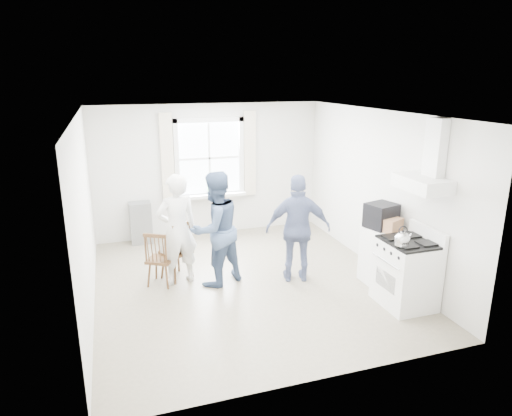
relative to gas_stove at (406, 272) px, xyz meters
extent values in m
cube|color=gray|center=(-1.91, 1.35, -0.49)|extent=(4.62, 5.12, 0.02)
cube|color=silver|center=(-1.91, 3.87, 0.82)|extent=(4.62, 0.04, 2.64)
cube|color=silver|center=(-1.91, -1.17, 0.82)|extent=(4.62, 0.04, 2.64)
cube|color=silver|center=(-4.18, 1.35, 0.82)|extent=(0.04, 5.12, 2.64)
cube|color=silver|center=(0.36, 1.35, 0.82)|extent=(0.04, 5.12, 2.64)
cube|color=white|center=(-1.91, 1.35, 2.13)|extent=(4.62, 5.12, 0.02)
cube|color=white|center=(-1.91, 3.83, 1.07)|extent=(1.20, 0.02, 1.40)
cube|color=white|center=(-1.91, 3.80, 1.81)|extent=(1.38, 0.09, 0.09)
cube|color=white|center=(-1.91, 3.80, 0.32)|extent=(1.38, 0.09, 0.09)
cube|color=white|center=(-2.56, 3.80, 1.07)|extent=(0.09, 0.09, 1.58)
cube|color=white|center=(-1.27, 3.80, 1.07)|extent=(0.09, 0.09, 1.58)
cube|color=white|center=(-1.91, 3.73, 0.34)|extent=(1.38, 0.24, 0.06)
cube|color=beige|center=(-2.73, 3.79, 1.12)|extent=(0.24, 0.05, 1.70)
cube|color=beige|center=(-1.09, 3.79, 1.12)|extent=(0.24, 0.05, 1.70)
cube|color=white|center=(0.11, 0.00, 1.26)|extent=(0.45, 0.76, 0.18)
cube|color=white|center=(0.26, 0.00, 1.73)|extent=(0.14, 0.30, 0.76)
cube|color=gray|center=(-3.31, 3.68, -0.08)|extent=(0.40, 0.30, 0.80)
cube|color=white|center=(-0.01, 0.00, -0.02)|extent=(0.65, 0.76, 0.92)
cube|color=black|center=(-0.01, 0.00, 0.45)|extent=(0.61, 0.72, 0.03)
cube|color=white|center=(0.29, 0.00, 0.54)|extent=(0.06, 0.76, 0.20)
cylinder|color=silver|center=(-0.35, 0.00, 0.22)|extent=(0.02, 0.61, 0.02)
sphere|color=silver|center=(-0.23, -0.14, 0.57)|extent=(0.20, 0.20, 0.20)
cylinder|color=silver|center=(-0.23, -0.14, 0.51)|extent=(0.18, 0.18, 0.04)
torus|color=black|center=(-0.23, -0.14, 0.69)|extent=(0.13, 0.04, 0.13)
cube|color=white|center=(0.07, 0.70, -0.03)|extent=(0.50, 0.55, 0.90)
cube|color=black|center=(0.03, 0.75, 0.51)|extent=(0.50, 0.47, 0.20)
cube|color=black|center=(0.03, 0.75, 0.70)|extent=(0.50, 0.47, 0.17)
cube|color=#AE7B54|center=(0.08, 0.55, 0.51)|extent=(0.37, 0.32, 0.20)
cube|color=#422815|center=(-2.91, 1.87, -0.05)|extent=(0.55, 0.55, 0.05)
cube|color=#422815|center=(-2.82, 1.72, 0.22)|extent=(0.36, 0.25, 0.53)
cylinder|color=#422815|center=(-2.91, 1.87, -0.27)|extent=(0.04, 0.04, 0.42)
cube|color=#422815|center=(-3.17, 1.72, -0.08)|extent=(0.50, 0.49, 0.04)
cube|color=#422815|center=(-3.25, 1.58, 0.16)|extent=(0.34, 0.22, 0.48)
cylinder|color=#422815|center=(-3.17, 1.72, -0.29)|extent=(0.03, 0.03, 0.38)
imported|color=white|center=(-2.90, 1.70, 0.38)|extent=(0.74, 0.74, 1.73)
imported|color=#42577B|center=(-2.35, 1.50, 0.40)|extent=(1.14, 1.14, 1.77)
imported|color=navy|center=(-1.12, 1.22, 0.36)|extent=(1.23, 1.23, 1.69)
imported|color=#387D37|center=(-1.91, 3.71, 0.54)|extent=(0.25, 0.25, 0.35)
camera|label=1|loc=(-3.78, -4.88, 2.62)|focal=32.00mm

